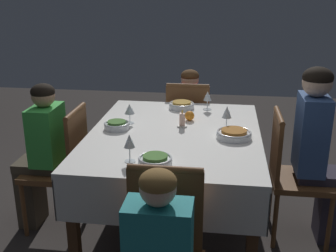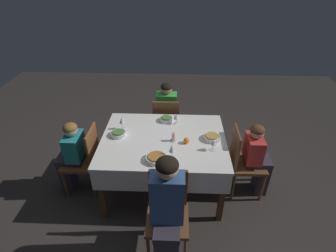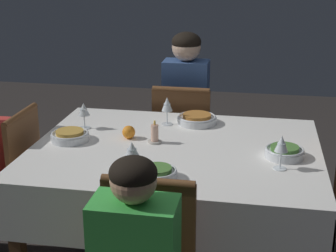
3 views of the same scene
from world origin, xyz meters
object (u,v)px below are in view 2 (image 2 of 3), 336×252
at_px(wine_glass_east, 213,142).
at_px(wine_glass_north, 176,117).
at_px(chair_west, 85,157).
at_px(person_child_red, 257,157).
at_px(chair_east, 243,159).
at_px(candle_centerpiece, 173,138).
at_px(orange_fruit, 186,141).
at_px(bowl_east, 212,137).
at_px(bowl_west, 118,133).
at_px(person_adult_denim, 167,209).
at_px(bowl_south, 156,158).
at_px(wine_glass_west, 122,121).
at_px(wine_glass_south, 172,149).
at_px(chair_north, 166,122).
at_px(dining_table, 164,145).
at_px(bowl_north, 166,119).
at_px(chair_south, 168,209).
at_px(person_child_teal, 71,154).
at_px(person_child_green, 167,112).

xyz_separation_m(wine_glass_east, wine_glass_north, (-0.41, 0.53, -0.00)).
height_order(chair_west, person_child_red, person_child_red).
xyz_separation_m(chair_east, candle_centerpiece, (-0.84, -0.03, 0.31)).
bearing_deg(orange_fruit, candle_centerpiece, 165.36).
relative_size(bowl_east, candle_centerpiece, 1.63).
bearing_deg(person_child_red, bowl_west, 88.12).
relative_size(person_adult_denim, orange_fruit, 17.53).
height_order(bowl_south, candle_centerpiece, candle_centerpiece).
xyz_separation_m(bowl_south, candle_centerpiece, (0.18, 0.35, 0.01)).
xyz_separation_m(chair_west, wine_glass_west, (0.44, 0.24, 0.39)).
xyz_separation_m(bowl_south, orange_fruit, (0.32, 0.31, 0.01)).
xyz_separation_m(wine_glass_south, orange_fruit, (0.16, 0.26, -0.08)).
xyz_separation_m(chair_north, bowl_west, (-0.53, -0.75, 0.30)).
xyz_separation_m(dining_table, bowl_south, (-0.06, -0.39, 0.11)).
bearing_deg(candle_centerpiece, dining_table, 162.22).
relative_size(chair_north, person_adult_denim, 0.74).
bearing_deg(bowl_east, dining_table, -178.83).
bearing_deg(bowl_north, wine_glass_south, -82.73).
bearing_deg(candle_centerpiece, chair_west, -179.16).
xyz_separation_m(chair_south, candle_centerpiece, (0.03, 0.76, 0.31)).
height_order(bowl_south, bowl_east, same).
relative_size(wine_glass_east, bowl_north, 0.86).
xyz_separation_m(chair_north, wine_glass_south, (0.11, -1.14, 0.39)).
xyz_separation_m(chair_east, person_child_teal, (-2.08, -0.04, 0.04)).
bearing_deg(bowl_west, bowl_east, -1.70).
xyz_separation_m(person_child_teal, wine_glass_west, (0.61, 0.24, 0.35)).
bearing_deg(bowl_south, bowl_north, 84.87).
distance_m(person_child_green, orange_fruit, 1.09).
height_order(dining_table, candle_centerpiece, candle_centerpiece).
height_order(chair_west, person_child_teal, person_child_teal).
height_order(person_adult_denim, wine_glass_south, person_adult_denim).
relative_size(wine_glass_east, bowl_west, 0.78).
relative_size(person_adult_denim, wine_glass_east, 8.24).
distance_m(chair_east, chair_west, 1.92).
height_order(person_child_green, candle_centerpiece, person_child_green).
height_order(chair_north, bowl_west, chair_north).
bearing_deg(person_adult_denim, orange_fruit, 78.10).
height_order(chair_south, chair_west, same).
bearing_deg(candle_centerpiece, chair_north, 98.44).
xyz_separation_m(bowl_south, bowl_east, (0.62, 0.40, 0.00)).
height_order(bowl_south, orange_fruit, orange_fruit).
relative_size(chair_west, bowl_south, 4.00).
distance_m(bowl_north, candle_centerpiece, 0.45).
height_order(chair_north, bowl_east, chair_north).
distance_m(person_child_green, wine_glass_north, 0.70).
xyz_separation_m(dining_table, person_adult_denim, (0.08, -0.95, 0.01)).
bearing_deg(bowl_north, chair_west, -154.96).
bearing_deg(wine_glass_west, person_child_teal, -158.15).
bearing_deg(bowl_south, bowl_east, 32.97).
distance_m(person_child_teal, bowl_east, 1.71).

